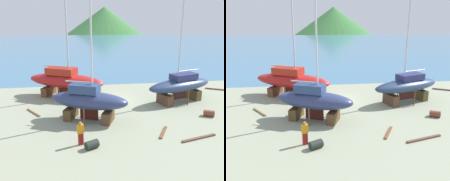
# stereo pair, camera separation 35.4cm
# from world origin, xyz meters

# --- Properties ---
(ground_plane) EXTENTS (43.76, 43.76, 0.00)m
(ground_plane) POSITION_xyz_m (0.00, -4.59, 0.00)
(ground_plane) COLOR gray
(sea_water) EXTENTS (154.09, 94.22, 0.01)m
(sea_water) POSITION_xyz_m (0.00, 53.46, 0.00)
(sea_water) COLOR teal
(sea_water) RESTS_ON ground
(headland_hill) EXTENTS (85.94, 85.94, 29.60)m
(headland_hill) POSITION_xyz_m (12.96, 133.13, 0.00)
(headland_hill) COLOR #387037
(headland_hill) RESTS_ON ground
(sailboat_mid_port) EXTENTS (7.12, 4.62, 12.14)m
(sailboat_mid_port) POSITION_xyz_m (-2.65, -4.85, 1.80)
(sailboat_mid_port) COLOR brown
(sailboat_mid_port) RESTS_ON ground
(sailboat_large_starboard) EXTENTS (9.19, 6.41, 14.67)m
(sailboat_large_starboard) POSITION_xyz_m (-4.91, 1.91, 1.89)
(sailboat_large_starboard) COLOR brown
(sailboat_large_starboard) RESTS_ON ground
(sailboat_small_center) EXTENTS (8.03, 4.76, 12.65)m
(sailboat_small_center) POSITION_xyz_m (6.98, -1.27, 1.78)
(sailboat_small_center) COLOR brown
(sailboat_small_center) RESTS_ON ground
(worker) EXTENTS (0.49, 0.37, 1.73)m
(worker) POSITION_xyz_m (-3.39, -9.08, 0.90)
(worker) COLOR maroon
(worker) RESTS_ON ground
(barrel_tipped_center) EXTENTS (1.06, 0.92, 0.57)m
(barrel_tipped_center) POSITION_xyz_m (-2.66, -9.68, 0.29)
(barrel_tipped_center) COLOR #212924
(barrel_tipped_center) RESTS_ON ground
(barrel_rust_far) EXTENTS (1.05, 0.89, 0.56)m
(barrel_rust_far) POSITION_xyz_m (8.02, -5.48, 0.28)
(barrel_rust_far) COLOR brown
(barrel_rust_far) RESTS_ON ground
(timber_long_aft) EXTENTS (2.92, 0.95, 0.13)m
(timber_long_aft) POSITION_xyz_m (5.16, -9.38, 0.06)
(timber_long_aft) COLOR brown
(timber_long_aft) RESTS_ON ground
(timber_plank_far) EXTENTS (1.24, 1.96, 0.11)m
(timber_plank_far) POSITION_xyz_m (2.91, -8.11, 0.06)
(timber_plank_far) COLOR brown
(timber_plank_far) RESTS_ON ground
(timber_plank_near) EXTENTS (2.73, 1.60, 0.15)m
(timber_plank_near) POSITION_xyz_m (13.40, 2.11, 0.08)
(timber_plank_near) COLOR brown
(timber_plank_near) RESTS_ON ground
(timber_long_fore) EXTENTS (1.55, 2.10, 0.13)m
(timber_long_fore) POSITION_xyz_m (-7.68, -2.65, 0.06)
(timber_long_fore) COLOR brown
(timber_long_fore) RESTS_ON ground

